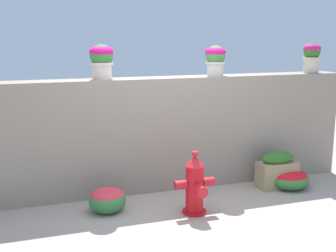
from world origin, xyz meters
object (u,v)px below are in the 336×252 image
potted_plant_3 (312,55)px  flower_bush_right (108,199)px  flower_bush_left (289,179)px  potted_plant_1 (102,58)px  potted_plant_2 (215,58)px  fire_hydrant (195,186)px  planter_box (277,170)px

potted_plant_3 → flower_bush_right: size_ratio=0.99×
potted_plant_3 → flower_bush_right: potted_plant_3 is taller
potted_plant_3 → flower_bush_left: (-0.65, -0.58, -1.63)m
potted_plant_1 → potted_plant_3: bearing=-1.0°
potted_plant_2 → fire_hydrant: size_ratio=0.55×
flower_bush_left → flower_bush_right: flower_bush_right is taller
flower_bush_left → potted_plant_3: bearing=41.5°
potted_plant_3 → planter_box: (-0.80, -0.50, -1.52)m
flower_bush_right → planter_box: bearing=2.6°
flower_bush_right → potted_plant_1: bearing=81.8°
planter_box → fire_hydrant: bearing=-161.5°
potted_plant_1 → potted_plant_3: size_ratio=1.00×
potted_plant_1 → planter_box: potted_plant_1 is taller
potted_plant_1 → flower_bush_right: 1.74m
potted_plant_3 → potted_plant_2: bearing=178.8°
potted_plant_1 → planter_box: bearing=-13.6°
potted_plant_1 → planter_box: (2.27, -0.55, -1.52)m
potted_plant_1 → flower_bush_left: (2.42, -0.63, -1.63)m
potted_plant_1 → fire_hydrant: (0.87, -1.02, -1.43)m
flower_bush_right → planter_box: planter_box is taller
potted_plant_3 → flower_bush_right: 3.60m
potted_plant_2 → planter_box: potted_plant_2 is taller
flower_bush_left → planter_box: 0.20m
flower_bush_right → potted_plant_2: bearing=21.1°
potted_plant_1 → potted_plant_2: potted_plant_1 is taller
fire_hydrant → planter_box: bearing=18.5°
potted_plant_3 → planter_box: potted_plant_3 is taller
flower_bush_right → potted_plant_3: bearing=10.8°
potted_plant_2 → potted_plant_3: bearing=-1.2°
potted_plant_2 → potted_plant_3: 1.52m
fire_hydrant → flower_bush_left: (1.55, 0.39, -0.20)m
potted_plant_3 → planter_box: bearing=-148.1°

